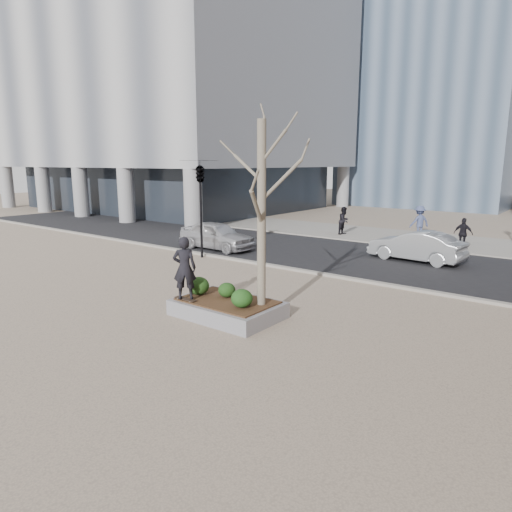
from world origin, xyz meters
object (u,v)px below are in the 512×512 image
Objects in this scene: planter at (228,309)px; skateboarder at (185,268)px; skateboard at (186,300)px; police_car at (217,235)px.

skateboarder is (-0.98, -0.72, 1.21)m from planter.
planter is at bearing 37.56° from skateboard.
skateboard is 0.19× the size of police_car.
police_car reaches higher than planter.
police_car is at bearing 134.20° from planter.
police_car is at bearing 128.68° from skateboard.
skateboard is 10.39m from police_car.
skateboarder is 10.41m from police_car.
skateboarder is at bearing -143.57° from planter.
skateboard is 0.95m from skateboarder.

